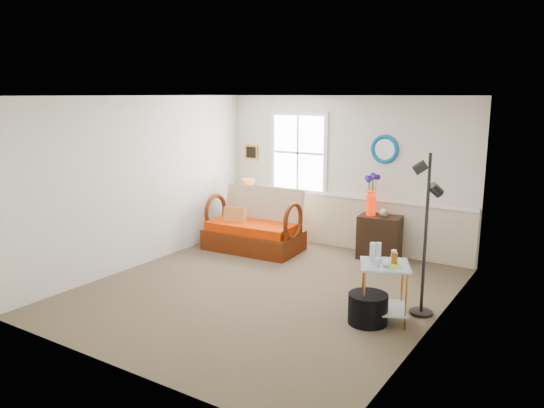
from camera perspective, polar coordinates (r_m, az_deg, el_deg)
The scene contains 19 objects.
floor at distance 7.31m, azimuth -0.86°, elevation -9.28°, with size 4.50×5.00×0.01m, color brown.
ceiling at distance 6.82m, azimuth -0.93°, elevation 11.57°, with size 4.50×5.00×0.01m, color white.
walls at distance 6.95m, azimuth -0.90°, elevation 0.78°, with size 4.51×5.01×2.60m.
wainscot at distance 9.25m, azimuth 7.65°, elevation -1.94°, with size 4.46×0.02×0.90m, color beige.
chair_rail at distance 9.14m, azimuth 7.70°, elevation 0.91°, with size 4.46×0.04×0.06m, color white.
window at distance 9.45m, azimuth 2.85°, elevation 5.53°, with size 1.14×0.06×1.44m, color white, non-canonical shape.
picture at distance 10.01m, azimuth -2.22°, elevation 5.59°, with size 0.28×0.03×0.28m, color #AB711C.
mirror at distance 8.76m, azimuth 12.05°, elevation 5.78°, with size 0.47×0.47×0.07m, color #005EA9.
loveseat at distance 9.01m, azimuth -2.01°, elevation -1.74°, with size 1.60×0.90×1.04m, color #4F1C08, non-canonical shape.
throw_pillow at distance 9.07m, azimuth -4.04°, elevation -1.57°, with size 0.39×0.10×0.39m, color #CE6110, non-canonical shape.
lamp_stand at distance 9.74m, azimuth -2.46°, elevation -1.92°, with size 0.36×0.36×0.64m, color black, non-canonical shape.
table_lamp at distance 9.63m, azimuth -2.53°, elevation 1.31°, with size 0.26×0.26×0.47m, color orange, non-canonical shape.
potted_plant at distance 9.54m, azimuth -1.85°, elevation 0.70°, with size 0.35×0.39×0.30m, color #447232.
cabinet at distance 8.74m, azimuth 11.48°, elevation -3.54°, with size 0.66×0.42×0.71m, color black, non-canonical shape.
flower_vase at distance 8.63m, azimuth 10.65°, elevation 0.99°, with size 0.20×0.20×0.67m, color red, non-canonical shape.
side_table at distance 6.40m, azimuth 11.92°, elevation -9.30°, with size 0.55×0.55×0.70m, color #B56F29, non-canonical shape.
tabletop_items at distance 6.29m, azimuth 12.08°, elevation -5.24°, with size 0.38×0.38×0.23m, color silver, non-canonical shape.
floor_lamp at distance 6.52m, azimuth 16.19°, elevation -3.30°, with size 0.28×0.28×1.96m, color black, non-canonical shape.
ottoman at distance 6.37m, azimuth 10.27°, elevation -11.01°, with size 0.46×0.46×0.36m, color black.
Camera 1 is at (3.77, -5.68, 2.62)m, focal length 35.00 mm.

